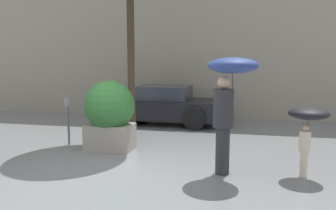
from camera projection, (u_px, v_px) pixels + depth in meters
name	position (u px, v px, depth m)	size (l,w,h in m)	color
ground_plane	(109.00, 169.00, 6.19)	(40.00, 40.00, 0.00)	slate
building_facade	(176.00, 36.00, 12.11)	(18.00, 0.30, 6.00)	#9E937F
planter_box	(110.00, 113.00, 7.50)	(1.15, 1.15, 1.61)	#9E9384
person_adult	(229.00, 88.00, 5.76)	(0.89, 0.89, 2.10)	#2D2D33
person_child	(308.00, 120.00, 5.69)	(0.69, 0.69, 1.23)	beige
parked_car_near	(163.00, 106.00, 10.90)	(3.94, 1.99, 1.26)	black
parking_meter	(68.00, 111.00, 7.96)	(0.14, 0.14, 1.15)	#595B60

